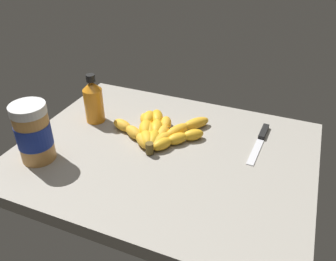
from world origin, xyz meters
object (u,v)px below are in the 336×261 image
banana_bunch (157,131)px  butter_knife (260,140)px  peanut_butter_jar (34,133)px  honey_bottle (93,101)px

banana_bunch → butter_knife: (-26.18, -8.00, -1.13)cm
peanut_butter_jar → butter_knife: bearing=-150.3°
banana_bunch → honey_bottle: (19.81, -0.83, 4.80)cm
honey_bottle → butter_knife: (-45.99, -7.18, -5.93)cm
butter_knife → banana_bunch: bearing=17.0°
peanut_butter_jar → honey_bottle: size_ratio=1.04×
banana_bunch → honey_bottle: size_ratio=1.84×
banana_bunch → peanut_butter_jar: (22.82, 19.94, 5.71)cm
peanut_butter_jar → honey_bottle: 21.00cm
peanut_butter_jar → butter_knife: (-48.99, -27.94, -6.84)cm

